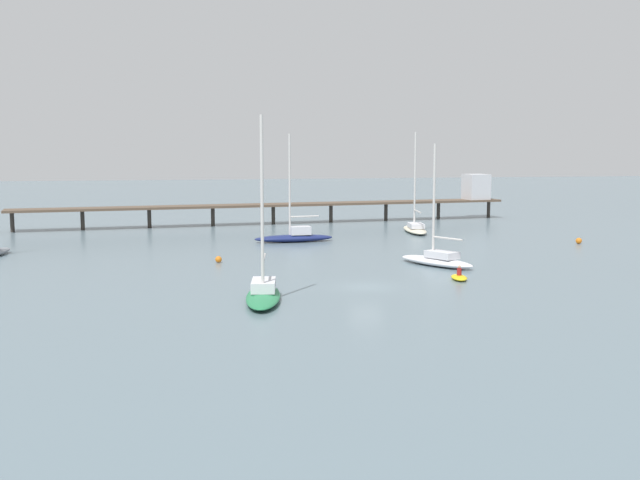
% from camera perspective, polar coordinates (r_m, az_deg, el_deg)
% --- Properties ---
extents(ground_plane, '(400.00, 400.00, 0.00)m').
position_cam_1_polar(ground_plane, '(55.17, 3.55, -3.59)').
color(ground_plane, slate).
extents(pier, '(67.85, 10.11, 6.45)m').
position_cam_1_polar(pier, '(103.65, 1.62, 3.13)').
color(pier, brown).
rests_on(pier, ground_plane).
extents(sailboat_navy, '(8.80, 2.52, 11.77)m').
position_cam_1_polar(sailboat_navy, '(81.55, -1.95, 0.36)').
color(sailboat_navy, navy).
rests_on(sailboat_navy, ground_plane).
extents(sailboat_cream, '(3.65, 9.19, 12.17)m').
position_cam_1_polar(sailboat_cream, '(91.46, 7.29, 0.98)').
color(sailboat_cream, beige).
rests_on(sailboat_cream, ground_plane).
extents(sailboat_green, '(3.67, 8.59, 12.32)m').
position_cam_1_polar(sailboat_green, '(50.07, -4.37, -3.88)').
color(sailboat_green, '#287F4C').
rests_on(sailboat_green, ground_plane).
extents(sailboat_white, '(5.72, 8.07, 10.58)m').
position_cam_1_polar(sailboat_white, '(65.66, 8.96, -1.41)').
color(sailboat_white, white).
rests_on(sailboat_white, ground_plane).
extents(dinghy_yellow, '(1.65, 2.75, 1.14)m').
position_cam_1_polar(dinghy_yellow, '(58.98, 10.60, -2.80)').
color(dinghy_yellow, yellow).
rests_on(dinghy_yellow, ground_plane).
extents(mooring_buoy_inner, '(0.59, 0.59, 0.59)m').
position_cam_1_polar(mooring_buoy_inner, '(67.28, -7.78, -1.48)').
color(mooring_buoy_inner, orange).
rests_on(mooring_buoy_inner, ground_plane).
extents(mooring_buoy_far, '(0.65, 0.65, 0.65)m').
position_cam_1_polar(mooring_buoy_far, '(84.55, 19.20, -0.06)').
color(mooring_buoy_far, orange).
rests_on(mooring_buoy_far, ground_plane).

